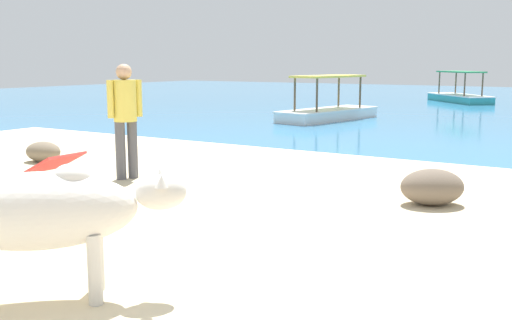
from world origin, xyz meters
TOP-DOWN VIEW (x-y plane):
  - sand_beach at (0.00, 0.00)m, footprint 18.00×14.00m
  - water_surface at (0.00, 22.00)m, footprint 60.00×36.00m
  - cow at (0.44, -0.25)m, footprint 1.48×1.43m
  - deck_chair_far at (-1.29, 1.39)m, footprint 0.78×0.56m
  - person_standing at (-2.21, 3.27)m, footprint 0.32×0.47m
  - shore_rock_large at (-4.43, 3.60)m, footprint 0.66×0.53m
  - shore_rock_medium at (1.92, 3.98)m, footprint 0.93×0.90m
  - boat_white at (-3.57, 12.94)m, footprint 1.80×3.82m
  - boat_teal at (-2.17, 22.86)m, footprint 3.30×3.51m

SIDE VIEW (x-z plane):
  - water_surface at x=0.00m, z-range -0.01..0.01m
  - sand_beach at x=0.00m, z-range 0.00..0.04m
  - shore_rock_large at x=-4.43m, z-range 0.04..0.38m
  - shore_rock_medium at x=1.92m, z-range 0.04..0.46m
  - boat_white at x=-3.57m, z-range -0.35..0.94m
  - boat_teal at x=-2.17m, z-range -0.35..0.94m
  - deck_chair_far at x=-1.29m, z-range 0.08..0.77m
  - cow at x=0.44m, z-range 0.19..1.16m
  - person_standing at x=-2.21m, z-range 0.18..1.80m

